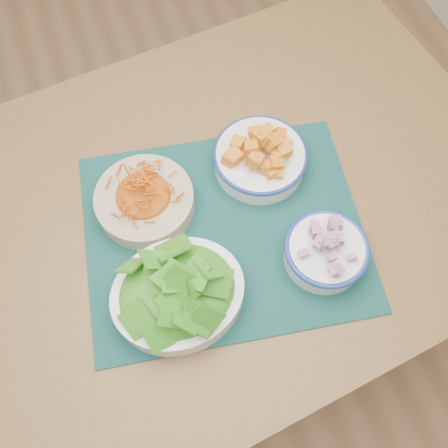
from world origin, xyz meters
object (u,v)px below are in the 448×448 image
Objects in this scene: carrot_bowl at (144,198)px; placemat at (224,231)px; table at (206,224)px; onion_bowl at (326,250)px; squash_bowl at (260,154)px; lettuce_bowl at (177,291)px.

placemat is at bearing -39.31° from carrot_bowl.
table is 7.86× the size of onion_bowl.
carrot_bowl is 0.25m from squash_bowl.
squash_bowl reaches higher than carrot_bowl.
table is at bearing 56.13° from lettuce_bowl.
carrot_bowl is 1.45× the size of onion_bowl.
onion_bowl is at bearing -4.77° from lettuce_bowl.
table is 0.20m from squash_bowl.
squash_bowl reaches higher than placemat.
onion_bowl reaches higher than table.
squash_bowl is 1.00× the size of lettuce_bowl.
lettuce_bowl is at bearing -89.42° from carrot_bowl.
lettuce_bowl is at bearing -131.02° from placemat.
lettuce_bowl is 1.38× the size of onion_bowl.
squash_bowl is 1.38× the size of onion_bowl.
table is 0.25m from lettuce_bowl.
lettuce_bowl is (-0.11, -0.17, 0.14)m from table.
onion_bowl is (0.04, -0.23, -0.01)m from squash_bowl.
carrot_bowl is at bearing 141.77° from onion_bowl.
placemat is at bearing 37.98° from lettuce_bowl.
carrot_bowl is 1.05× the size of lettuce_bowl.
carrot_bowl is (-0.11, 0.04, 0.13)m from table.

